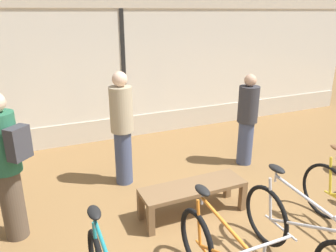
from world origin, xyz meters
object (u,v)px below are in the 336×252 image
display_bench (193,190)px  customer_mid_floor (7,164)px  customer_by_window (122,127)px  customer_near_rack (247,119)px  bicycle_center_right (300,240)px

display_bench → customer_mid_floor: size_ratio=0.79×
display_bench → customer_by_window: (-0.58, 1.20, 0.57)m
display_bench → customer_near_rack: customer_near_rack is taller
customer_near_rack → bicycle_center_right: bearing=-114.4°
display_bench → customer_near_rack: (1.56, 1.01, 0.48)m
display_bench → customer_mid_floor: customer_mid_floor is taller
bicycle_center_right → customer_by_window: (-1.07, 2.53, 0.53)m
display_bench → customer_by_window: customer_by_window is taller
customer_near_rack → customer_mid_floor: size_ratio=0.90×
bicycle_center_right → customer_near_rack: 2.60m
customer_mid_floor → customer_near_rack: bearing=8.8°
display_bench → customer_near_rack: bearing=32.9°
bicycle_center_right → customer_mid_floor: customer_mid_floor is taller
customer_mid_floor → customer_by_window: bearing=26.3°
customer_by_window → customer_mid_floor: 1.72m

